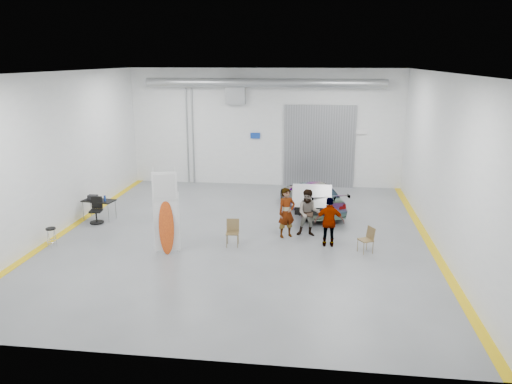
# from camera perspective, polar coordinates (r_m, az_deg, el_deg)

# --- Properties ---
(ground) EXTENTS (16.00, 16.00, 0.00)m
(ground) POSITION_cam_1_polar(r_m,az_deg,el_deg) (18.83, -1.64, -5.04)
(ground) COLOR slate
(ground) RESTS_ON ground
(room_shell) EXTENTS (14.02, 16.18, 6.01)m
(room_shell) POSITION_cam_1_polar(r_m,az_deg,el_deg) (19.99, -0.06, 8.19)
(room_shell) COLOR silver
(room_shell) RESTS_ON ground
(sedan_car) EXTENTS (3.34, 4.88, 1.31)m
(sedan_car) POSITION_cam_1_polar(r_m,az_deg,el_deg) (21.80, 6.41, -0.50)
(sedan_car) COLOR white
(sedan_car) RESTS_ON ground
(person_a) EXTENTS (0.82, 0.74, 1.88)m
(person_a) POSITION_cam_1_polar(r_m,az_deg,el_deg) (18.49, 3.51, -2.38)
(person_a) COLOR #976C52
(person_a) RESTS_ON ground
(person_b) EXTENTS (0.88, 0.67, 1.80)m
(person_b) POSITION_cam_1_polar(r_m,az_deg,el_deg) (18.67, 6.03, -2.39)
(person_b) COLOR #44627D
(person_b) RESTS_ON ground
(person_c) EXTENTS (1.05, 0.44, 1.80)m
(person_c) POSITION_cam_1_polar(r_m,az_deg,el_deg) (17.75, 8.40, -3.40)
(person_c) COLOR #A54D37
(person_c) RESTS_ON ground
(surfboard_display) EXTENTS (0.84, 0.37, 3.03)m
(surfboard_display) POSITION_cam_1_polar(r_m,az_deg,el_deg) (17.06, -10.42, -3.09)
(surfboard_display) COLOR white
(surfboard_display) RESTS_ON ground
(folding_chair_near) EXTENTS (0.49, 0.50, 0.94)m
(folding_chair_near) POSITION_cam_1_polar(r_m,az_deg,el_deg) (17.80, -2.69, -5.25)
(folding_chair_near) COLOR brown
(folding_chair_near) RESTS_ON ground
(folding_chair_far) EXTENTS (0.57, 0.69, 0.90)m
(folding_chair_far) POSITION_cam_1_polar(r_m,az_deg,el_deg) (17.58, 12.38, -5.91)
(folding_chair_far) COLOR brown
(folding_chair_far) RESTS_ON ground
(shop_stool) EXTENTS (0.36, 0.36, 0.71)m
(shop_stool) POSITION_cam_1_polar(r_m,az_deg,el_deg) (19.06, -22.32, -4.84)
(shop_stool) COLOR black
(shop_stool) RESTS_ON ground
(work_table) EXTENTS (1.38, 0.84, 1.06)m
(work_table) POSITION_cam_1_polar(r_m,az_deg,el_deg) (21.54, -17.70, -0.89)
(work_table) COLOR gray
(work_table) RESTS_ON ground
(office_chair) EXTENTS (0.56, 0.56, 1.05)m
(office_chair) POSITION_cam_1_polar(r_m,az_deg,el_deg) (21.17, -17.74, -2.17)
(office_chair) COLOR black
(office_chair) RESTS_ON ground
(trunk_lid) EXTENTS (1.53, 0.93, 0.04)m
(trunk_lid) POSITION_cam_1_polar(r_m,az_deg,el_deg) (19.69, 6.36, -0.16)
(trunk_lid) COLOR silver
(trunk_lid) RESTS_ON sedan_car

